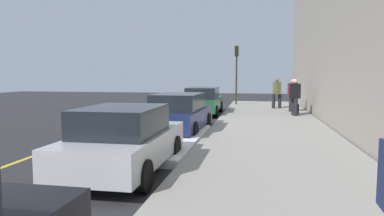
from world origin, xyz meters
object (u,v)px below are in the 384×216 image
object	(u,v)px
parked_car_silver	(124,140)
traffic_light_pole	(237,65)
parked_car_navy	(179,113)
rolling_suitcase	(296,109)
pedestrian_burgundy_coat	(293,94)
parked_car_green	(203,101)
pedestrian_black_coat	(295,96)
pedestrian_olive_coat	(277,92)

from	to	relation	value
parked_car_silver	traffic_light_pole	world-z (taller)	traffic_light_pole
parked_car_navy	traffic_light_pole	bearing A→B (deg)	-7.10
traffic_light_pole	rolling_suitcase	xyz separation A→B (m)	(-5.75, -3.46, -2.48)
pedestrian_burgundy_coat	traffic_light_pole	distance (m)	5.75
pedestrian_burgundy_coat	traffic_light_pole	size ratio (longest dim) A/B	0.45
parked_car_green	pedestrian_black_coat	bearing A→B (deg)	-101.54
parked_car_green	traffic_light_pole	bearing A→B (deg)	-16.11
parked_car_green	pedestrian_black_coat	world-z (taller)	pedestrian_black_coat
parked_car_silver	pedestrian_black_coat	distance (m)	11.95
pedestrian_olive_coat	traffic_light_pole	distance (m)	4.05
traffic_light_pole	parked_car_silver	bearing A→B (deg)	174.96
pedestrian_olive_coat	rolling_suitcase	xyz separation A→B (m)	(-3.21, -0.84, -0.73)
pedestrian_olive_coat	traffic_light_pole	world-z (taller)	traffic_light_pole
parked_car_silver	parked_car_navy	world-z (taller)	same
pedestrian_olive_coat	traffic_light_pole	xyz separation A→B (m)	(2.54, 2.62, 1.76)
parked_car_navy	pedestrian_black_coat	distance (m)	7.29
parked_car_silver	pedestrian_burgundy_coat	size ratio (longest dim) A/B	2.26
pedestrian_burgundy_coat	parked_car_navy	bearing A→B (deg)	147.08
pedestrian_burgundy_coat	pedestrian_olive_coat	xyz separation A→B (m)	(1.74, 0.77, 0.02)
parked_car_silver	parked_car_green	distance (m)	11.92
pedestrian_black_coat	rolling_suitcase	size ratio (longest dim) A/B	2.09
parked_car_silver	pedestrian_olive_coat	bearing A→B (deg)	-15.74
parked_car_green	traffic_light_pole	distance (m)	5.93
parked_car_silver	pedestrian_burgundy_coat	xyz separation A→B (m)	(12.95, -4.91, 0.37)
parked_car_silver	pedestrian_olive_coat	size ratio (longest dim) A/B	2.23
parked_car_silver	parked_car_green	bearing A→B (deg)	0.07
pedestrian_burgundy_coat	rolling_suitcase	xyz separation A→B (m)	(-1.47, -0.06, -0.71)
parked_car_navy	pedestrian_black_coat	world-z (taller)	pedestrian_black_coat
pedestrian_black_coat	traffic_light_pole	bearing A→B (deg)	27.63
pedestrian_black_coat	traffic_light_pole	distance (m)	7.33
parked_car_silver	pedestrian_black_coat	xyz separation A→B (m)	(10.93, -4.82, 0.38)
parked_car_navy	pedestrian_olive_coat	xyz separation A→B (m)	(9.25, -4.09, 0.38)
parked_car_silver	parked_car_green	size ratio (longest dim) A/B	0.87
parked_car_green	pedestrian_black_coat	size ratio (longest dim) A/B	2.56
pedestrian_olive_coat	parked_car_green	bearing A→B (deg)	123.72
parked_car_silver	pedestrian_burgundy_coat	bearing A→B (deg)	-20.78
pedestrian_black_coat	pedestrian_burgundy_coat	xyz separation A→B (m)	(2.01, -0.09, -0.01)
pedestrian_black_coat	pedestrian_burgundy_coat	distance (m)	2.02
rolling_suitcase	parked_car_silver	bearing A→B (deg)	156.57
rolling_suitcase	pedestrian_olive_coat	bearing A→B (deg)	14.59
parked_car_silver	rolling_suitcase	xyz separation A→B (m)	(11.48, -4.98, -0.34)
parked_car_green	pedestrian_burgundy_coat	size ratio (longest dim) A/B	2.59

